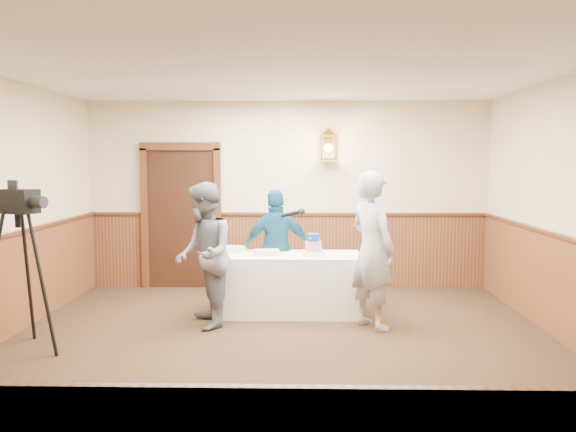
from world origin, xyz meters
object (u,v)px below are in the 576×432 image
sheet_cake_green (233,249)px  interviewer (204,255)px  tiered_cake (313,247)px  sheet_cake_yellow (267,252)px  display_table (288,284)px  tv_camera_rig (20,279)px  assistant_p (277,248)px  baker (372,250)px

sheet_cake_green → interviewer: 0.86m
tiered_cake → interviewer: bearing=-155.2°
tiered_cake → sheet_cake_yellow: 0.58m
display_table → tv_camera_rig: size_ratio=1.10×
display_table → sheet_cake_yellow: bearing=-169.7°
sheet_cake_yellow → tv_camera_rig: tv_camera_rig is taller
tiered_cake → interviewer: interviewer is taller
tv_camera_rig → interviewer: bearing=49.6°
tiered_cake → tv_camera_rig: size_ratio=0.17×
display_table → sheet_cake_green: sheet_cake_green is taller
display_table → tiered_cake: (0.31, -0.06, 0.48)m
sheet_cake_yellow → interviewer: bearing=-138.9°
tv_camera_rig → assistant_p: bearing=58.4°
sheet_cake_green → assistant_p: 0.59m
sheet_cake_yellow → baker: bearing=-25.7°
sheet_cake_yellow → tv_camera_rig: (-2.38, -1.55, -0.05)m
sheet_cake_yellow → sheet_cake_green: (-0.45, 0.22, 0.00)m
baker → assistant_p: baker is taller
tiered_cake → baker: 0.88m
interviewer → assistant_p: size_ratio=1.09×
interviewer → tv_camera_rig: 1.94m
tv_camera_rig → sheet_cake_yellow: bearing=53.4°
baker → assistant_p: (-1.13, 0.99, -0.13)m
tiered_cake → baker: baker is taller
tiered_cake → sheet_cake_green: size_ratio=0.93×
display_table → sheet_cake_yellow: (-0.27, -0.05, 0.41)m
tiered_cake → assistant_p: assistant_p is taller
tiered_cake → assistant_p: bearing=138.5°
tiered_cake → assistant_p: (-0.47, 0.41, -0.08)m
sheet_cake_yellow → baker: (1.24, -0.59, 0.12)m
sheet_cake_yellow → assistant_p: size_ratio=0.20×
tv_camera_rig → baker: bearing=35.1°
sheet_cake_green → baker: bearing=-25.7°
interviewer → baker: baker is taller
assistant_p → display_table: bearing=99.9°
assistant_p → sheet_cake_yellow: bearing=60.6°
interviewer → tiered_cake: bearing=99.9°
sheet_cake_green → interviewer: size_ratio=0.18×
interviewer → tv_camera_rig: bearing=-75.6°
sheet_cake_yellow → baker: 1.38m
sheet_cake_yellow → assistant_p: 0.41m
assistant_p → interviewer: bearing=37.2°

